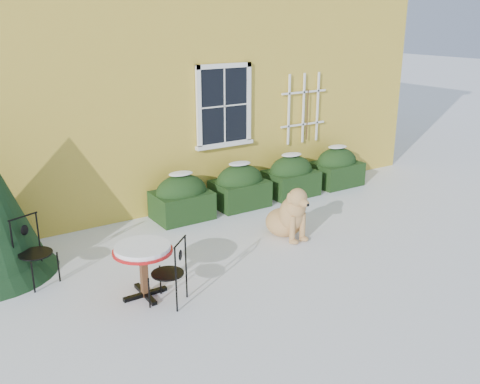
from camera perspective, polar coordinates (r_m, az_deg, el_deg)
ground at (r=8.36m, az=3.77°, el=-7.68°), size 80.00×80.00×0.00m
house at (r=13.77m, az=-14.29°, el=15.92°), size 12.40×8.40×6.40m
hedge_row at (r=11.04m, az=2.80°, el=1.13°), size 4.95×0.80×0.91m
bistro_table at (r=7.30m, az=-10.32°, el=-6.56°), size 0.81×0.81×0.75m
patio_chair_near at (r=7.16m, az=-7.45°, el=-8.43°), size 0.57×0.57×0.92m
patio_chair_far at (r=8.16m, az=-21.16°, el=-5.86°), size 0.56×0.56×0.98m
dog at (r=9.21m, az=5.26°, el=-2.58°), size 0.65×1.08×0.96m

